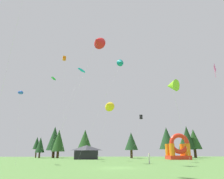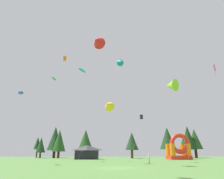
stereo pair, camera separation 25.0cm
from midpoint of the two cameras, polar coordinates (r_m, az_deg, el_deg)
name	(u,v)px [view 1 (the left image)]	position (r m, az deg, el deg)	size (l,w,h in m)	color
ground_plane	(117,168)	(29.24, 1.13, -20.38)	(120.00, 120.00, 0.00)	#5B8C42
kite_yellow_delta	(108,105)	(40.14, -1.15, -4.27)	(3.36, 2.46, 11.49)	yellow
kite_orange_box	(64,59)	(58.68, -12.85, 8.14)	(2.66, 6.62, 26.59)	orange
kite_lime_delta	(172,86)	(26.49, 15.51, 1.02)	(3.29, 2.76, 10.51)	#8CD826
kite_cyan_parafoil	(82,70)	(71.26, -8.29, 5.14)	(8.72, 11.20, 28.73)	#19B7CC
kite_black_box	(141,117)	(55.91, 7.69, -7.36)	(3.94, 3.21, 11.21)	black
kite_pink_diamond	(214,69)	(33.27, 25.59, 4.96)	(4.90, 0.91, 13.85)	#EA599E
kite_blue_parafoil	(21,93)	(41.60, -23.58, -0.79)	(2.77, 4.34, 12.67)	blue
kite_red_delta	(98,41)	(39.38, -4.05, 12.79)	(9.53, 4.57, 22.45)	red
kite_teal_delta	(121,62)	(49.84, 2.22, 7.36)	(10.02, 2.08, 23.02)	#0C7F7A
kite_green_parafoil	(54,79)	(53.38, -15.60, 2.83)	(1.42, 4.08, 19.49)	green
person_left_edge	(149,157)	(39.23, 9.79, -17.58)	(0.42, 0.42, 1.78)	silver
inflatable_blue_arch	(178,150)	(60.89, 17.33, -15.27)	(5.54, 4.95, 6.67)	red
festival_tent	(86,152)	(59.77, -7.02, -16.42)	(6.26, 3.02, 3.66)	black
tree_row_0	(37,143)	(77.88, -19.68, -13.45)	(2.51, 2.51, 6.81)	#4C331E
tree_row_1	(40,145)	(75.73, -18.86, -13.94)	(2.99, 2.99, 6.59)	#4C331E
tree_row_2	(54,138)	(74.60, -15.36, -12.58)	(4.86, 4.86, 10.11)	#4C331E
tree_row_3	(59,141)	(72.98, -14.28, -13.19)	(4.30, 4.30, 8.93)	#4C331E
tree_row_4	(85,140)	(72.85, -7.41, -13.41)	(5.09, 5.09, 9.04)	#4C331E
tree_row_5	(131,141)	(70.16, 5.08, -13.71)	(4.21, 4.21, 8.01)	#4C331E
tree_row_6	(167,138)	(75.04, 14.41, -12.60)	(5.25, 5.25, 9.93)	#4C331E
tree_row_7	(183,145)	(79.45, 18.48, -13.98)	(4.11, 4.11, 6.81)	#4C331E
tree_row_8	(187,138)	(77.00, 19.48, -12.14)	(4.84, 4.84, 10.38)	#4C331E
tree_row_9	(194,139)	(78.72, 21.09, -12.37)	(4.85, 4.85, 9.42)	#4C331E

